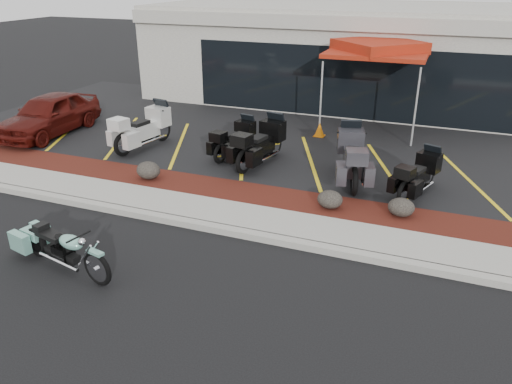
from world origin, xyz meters
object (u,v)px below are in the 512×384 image
at_px(hero_cruiser, 97,263).
at_px(parked_car, 49,114).
at_px(touring_white, 162,120).
at_px(traffic_cone, 320,129).
at_px(popup_canopy, 379,49).

bearing_deg(hero_cruiser, parked_car, 148.86).
bearing_deg(hero_cruiser, touring_white, 125.04).
bearing_deg(hero_cruiser, traffic_cone, 93.27).
height_order(hero_cruiser, popup_canopy, popup_canopy).
bearing_deg(touring_white, traffic_cone, -52.00).
bearing_deg(parked_car, traffic_cone, 17.55).
bearing_deg(traffic_cone, parked_car, -160.49).
relative_size(hero_cruiser, parked_car, 0.65).
xyz_separation_m(touring_white, popup_canopy, (6.17, 3.94, 2.05)).
distance_m(hero_cruiser, parked_car, 9.78).
xyz_separation_m(touring_white, parked_car, (-3.98, -0.70, -0.01)).
height_order(touring_white, traffic_cone, touring_white).
bearing_deg(traffic_cone, popup_canopy, 46.42).
height_order(touring_white, popup_canopy, popup_canopy).
xyz_separation_m(hero_cruiser, traffic_cone, (1.59, 9.81, -0.08)).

